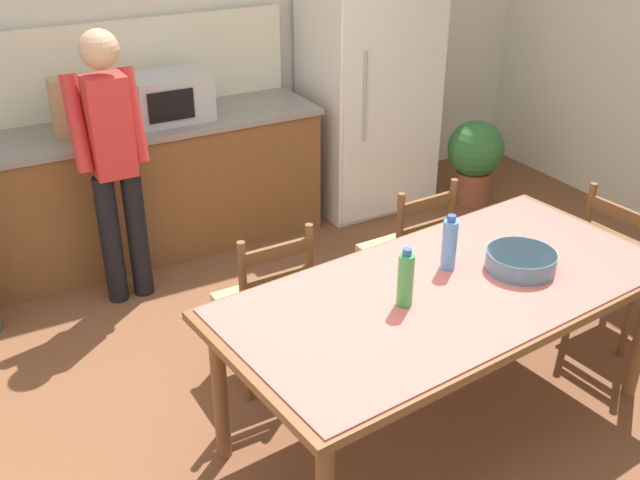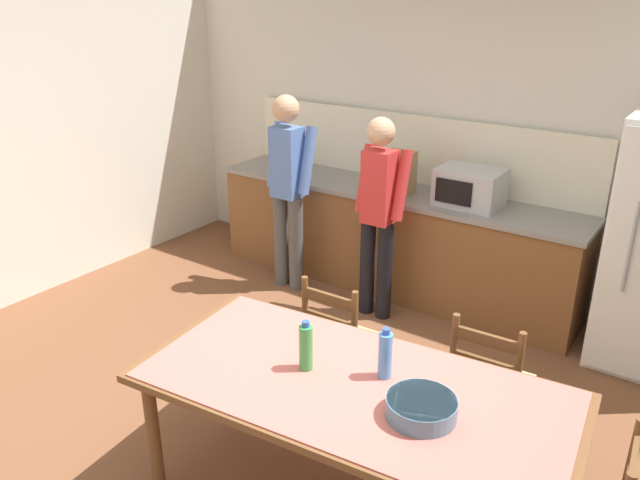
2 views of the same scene
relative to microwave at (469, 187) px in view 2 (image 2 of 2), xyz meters
name	(u,v)px [view 2 (image 2 of 2)]	position (x,y,z in m)	size (l,w,h in m)	color
ground_plane	(309,451)	(0.01, -2.21, -1.07)	(8.32, 8.32, 0.00)	brown
wall_back	(495,131)	(0.01, 0.45, 0.38)	(6.52, 0.12, 2.90)	silver
kitchen_counter	(391,238)	(-0.70, 0.02, -0.61)	(3.38, 0.66, 0.92)	brown
counter_splashback	(411,149)	(-0.69, 0.33, 0.15)	(3.34, 0.03, 0.60)	#EFE8CB
microwave	(469,187)	(0.00, 0.00, 0.00)	(0.50, 0.39, 0.30)	#B2B7BC
paper_bag	(400,172)	(-0.62, -0.01, 0.03)	(0.24, 0.16, 0.36)	tan
dining_table	(353,396)	(0.44, -2.43, -0.37)	(2.22, 1.22, 0.78)	brown
bottle_near_centre	(306,347)	(0.17, -2.45, -0.17)	(0.07, 0.07, 0.27)	green
bottle_off_centre	(385,355)	(0.53, -2.29, -0.17)	(0.07, 0.07, 0.27)	#4C8ED6
serving_bowl	(421,406)	(0.82, -2.46, -0.24)	(0.32, 0.32, 0.09)	slate
chair_side_far_right	(488,385)	(0.83, -1.59, -0.63)	(0.44, 0.42, 0.91)	brown
chair_side_far_left	(340,342)	(-0.12, -1.68, -0.63)	(0.43, 0.41, 0.91)	brown
person_at_sink	(288,183)	(-1.45, -0.50, -0.10)	(0.44, 0.30, 1.74)	#4C4C4C
person_at_counter	(379,209)	(-0.53, -0.52, -0.14)	(0.42, 0.29, 1.66)	black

